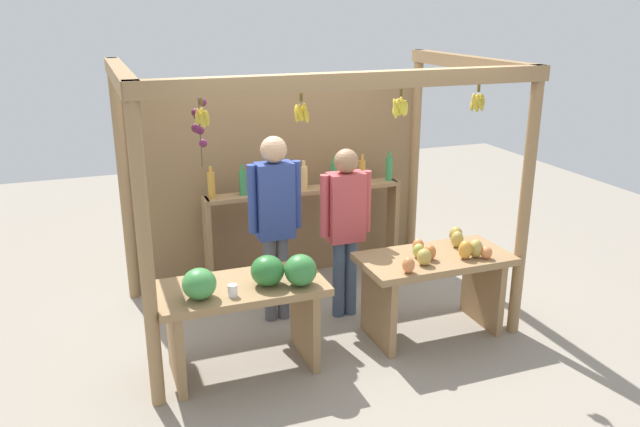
# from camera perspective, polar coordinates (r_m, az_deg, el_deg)

# --- Properties ---
(ground_plane) EXTENTS (12.00, 12.00, 0.00)m
(ground_plane) POSITION_cam_1_polar(r_m,az_deg,el_deg) (6.04, -0.64, -8.85)
(ground_plane) COLOR gray
(ground_plane) RESTS_ON ground
(market_stall) EXTENTS (3.18, 2.01, 2.30)m
(market_stall) POSITION_cam_1_polar(r_m,az_deg,el_deg) (5.96, -2.13, 4.58)
(market_stall) COLOR #99754C
(market_stall) RESTS_ON ground
(fruit_counter_left) EXTENTS (1.29, 0.64, 0.97)m
(fruit_counter_left) POSITION_cam_1_polar(r_m,az_deg,el_deg) (4.91, -6.61, -7.55)
(fruit_counter_left) COLOR #99754C
(fruit_counter_left) RESTS_ON ground
(fruit_counter_right) EXTENTS (1.29, 0.64, 0.88)m
(fruit_counter_right) POSITION_cam_1_polar(r_m,az_deg,el_deg) (5.55, 10.26, -5.32)
(fruit_counter_right) COLOR #99754C
(fruit_counter_right) RESTS_ON ground
(bottle_shelf_unit) EXTENTS (2.04, 0.22, 1.35)m
(bottle_shelf_unit) POSITION_cam_1_polar(r_m,az_deg,el_deg) (6.41, -1.40, 0.55)
(bottle_shelf_unit) COLOR #99754C
(bottle_shelf_unit) RESTS_ON ground
(vendor_man) EXTENTS (0.48, 0.23, 1.70)m
(vendor_man) POSITION_cam_1_polar(r_m,az_deg,el_deg) (5.56, -4.04, 0.13)
(vendor_man) COLOR #54545C
(vendor_man) RESTS_ON ground
(vendor_woman) EXTENTS (0.48, 0.21, 1.57)m
(vendor_woman) POSITION_cam_1_polar(r_m,az_deg,el_deg) (5.66, 2.29, -0.47)
(vendor_woman) COLOR #40536C
(vendor_woman) RESTS_ON ground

